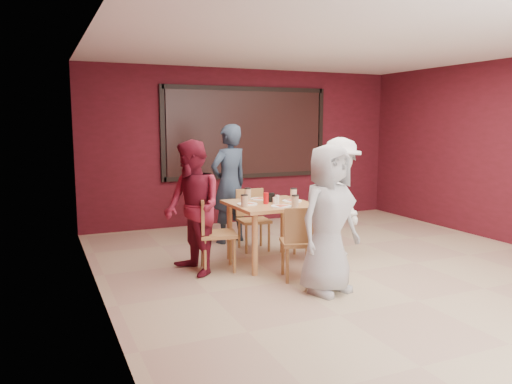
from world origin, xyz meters
name	(u,v)px	position (x,y,z in m)	size (l,w,h in m)	color
floor	(355,272)	(0.00, 0.00, 0.00)	(7.00, 7.00, 0.00)	tan
window_blinds	(247,133)	(0.00, 3.45, 1.65)	(3.00, 0.02, 1.50)	black
dining_table	(270,210)	(-0.80, 0.78, 0.70)	(1.04, 1.04, 0.96)	tan
chair_front	(301,239)	(-0.79, -0.03, 0.50)	(0.54, 0.54, 0.89)	#A46D40
chair_back	(252,215)	(-0.72, 1.57, 0.49)	(0.45, 0.45, 0.87)	#A46D40
chair_left	(211,229)	(-1.61, 0.78, 0.52)	(0.53, 0.53, 0.92)	#A46D40
chair_right	(318,218)	(-0.04, 0.84, 0.53)	(0.47, 0.47, 0.94)	#A46D40
diner_front	(329,219)	(-0.71, -0.50, 0.81)	(0.79, 0.52, 1.62)	#ACACAC
diner_back	(229,184)	(-0.88, 2.08, 0.91)	(0.66, 0.43, 1.82)	#2B3A4D
diner_left	(193,208)	(-1.86, 0.72, 0.82)	(0.80, 0.62, 1.64)	maroon
diner_right	(340,196)	(0.30, 0.83, 0.82)	(1.06, 0.61, 1.64)	white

